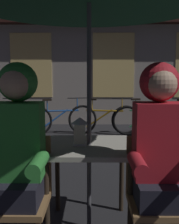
{
  "coord_description": "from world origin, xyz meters",
  "views": [
    {
      "loc": [
        0.03,
        -2.18,
        1.3
      ],
      "look_at": [
        0.0,
        0.34,
        0.97
      ],
      "focal_mm": 43.1,
      "sensor_mm": 36.0,
      "label": 1
    }
  ],
  "objects": [
    {
      "name": "bicycle_third",
      "position": [
        -0.7,
        3.76,
        0.35
      ],
      "size": [
        1.65,
        0.43,
        0.84
      ],
      "color": "black",
      "rests_on": "ground_plane"
    },
    {
      "name": "chair_left",
      "position": [
        -0.48,
        -0.37,
        0.49
      ],
      "size": [
        0.4,
        0.4,
        0.87
      ],
      "color": "olive",
      "rests_on": "ground_plane"
    },
    {
      "name": "lantern",
      "position": [
        -0.08,
        -0.01,
        0.86
      ],
      "size": [
        0.11,
        0.11,
        0.23
      ],
      "color": "white",
      "rests_on": "cafe_table"
    },
    {
      "name": "bicycle_fourth",
      "position": [
        0.3,
        3.79,
        0.35
      ],
      "size": [
        1.66,
        0.36,
        0.84
      ],
      "color": "black",
      "rests_on": "ground_plane"
    },
    {
      "name": "chair_right",
      "position": [
        0.48,
        -0.37,
        0.49
      ],
      "size": [
        0.4,
        0.4,
        0.87
      ],
      "color": "olive",
      "rests_on": "ground_plane"
    },
    {
      "name": "person_left_hooded",
      "position": [
        -0.48,
        -0.43,
        0.85
      ],
      "size": [
        0.45,
        0.56,
        1.4
      ],
      "color": "black",
      "rests_on": "ground_plane"
    },
    {
      "name": "person_right_hooded",
      "position": [
        0.48,
        -0.43,
        0.85
      ],
      "size": [
        0.45,
        0.56,
        1.4
      ],
      "color": "black",
      "rests_on": "ground_plane"
    },
    {
      "name": "shopfront_building",
      "position": [
        -0.51,
        5.4,
        3.09
      ],
      "size": [
        10.0,
        0.93,
        6.2
      ],
      "color": "#9E9389",
      "rests_on": "ground_plane"
    },
    {
      "name": "bicycle_fifth",
      "position": [
        1.28,
        3.91,
        0.35
      ],
      "size": [
        1.67,
        0.28,
        0.84
      ],
      "color": "black",
      "rests_on": "ground_plane"
    },
    {
      "name": "cafe_table",
      "position": [
        0.0,
        0.0,
        0.64
      ],
      "size": [
        0.72,
        0.72,
        0.74
      ],
      "color": "#B2AD9E",
      "rests_on": "ground_plane"
    }
  ]
}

